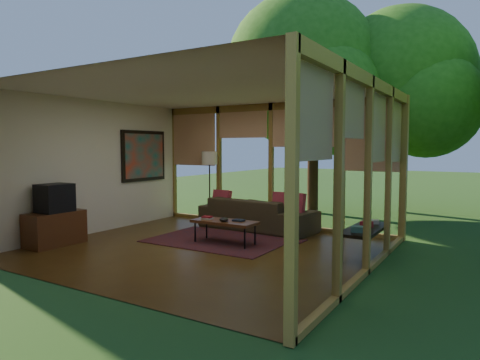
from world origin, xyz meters
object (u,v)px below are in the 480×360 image
Objects in this scene: sofa at (252,214)px; coffee_table at (225,222)px; television at (55,198)px; side_console at (361,230)px; media_cabinet at (55,228)px; floor_lamp at (210,162)px.

sofa is 1.49m from coffee_table.
television is (-2.26, -3.13, 0.52)m from sofa.
media_cabinet is at bearing -156.45° from side_console.
coffee_table is 0.86× the size of side_console.
side_console is (4.85, 2.12, -0.44)m from television.
floor_lamp is 1.38× the size of coffee_table.
media_cabinet is at bearing 57.71° from sofa.
television is at bearing -156.36° from side_console.
floor_lamp is (-1.23, 0.18, 1.07)m from sofa.
coffee_table is at bearing -47.86° from floor_lamp.
side_console is (4.87, 2.12, 0.11)m from media_cabinet.
floor_lamp is (1.03, 3.30, 0.56)m from television.
floor_lamp is (1.05, 3.30, 1.11)m from media_cabinet.
television is at bearing -146.65° from coffee_table.
television is 3.50m from floor_lamp.
sofa is 1.63× the size of side_console.
television reaches higher than media_cabinet.
media_cabinet is 0.55m from television.
sofa is 2.28× the size of media_cabinet.
television is 0.39× the size of side_console.
media_cabinet is at bearing -107.60° from floor_lamp.
floor_lamp is at bearing 72.40° from media_cabinet.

